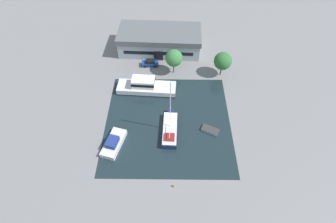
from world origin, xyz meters
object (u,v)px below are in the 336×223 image
at_px(small_dinghy, 210,130).
at_px(quay_tree_near_building, 174,58).
at_px(quay_tree_by_water, 223,61).
at_px(cabin_boat, 114,143).
at_px(warehouse_building, 160,40).
at_px(sailboat_moored, 170,129).
at_px(parked_car, 150,63).
at_px(motor_cruiser, 146,86).

bearing_deg(small_dinghy, quay_tree_near_building, -131.75).
relative_size(quay_tree_by_water, cabin_boat, 0.87).
relative_size(warehouse_building, sailboat_moored, 1.66).
bearing_deg(cabin_boat, parked_car, 91.84).
distance_m(quay_tree_near_building, small_dinghy, 19.88).
xyz_separation_m(parked_car, sailboat_moored, (5.13, -20.72, -0.10)).
xyz_separation_m(small_dinghy, cabin_boat, (-19.08, -3.75, 0.53)).
bearing_deg(warehouse_building, motor_cruiser, -97.31).
xyz_separation_m(parked_car, cabin_boat, (-5.76, -24.30, -0.04)).
bearing_deg(small_dinghy, quay_tree_by_water, -167.48).
relative_size(warehouse_building, parked_car, 5.13).
relative_size(sailboat_moored, motor_cruiser, 0.96).
xyz_separation_m(motor_cruiser, cabin_boat, (-5.22, -15.30, -0.47)).
height_order(motor_cruiser, cabin_boat, motor_cruiser).
distance_m(quay_tree_near_building, parked_car, 7.37).
relative_size(quay_tree_by_water, parked_car, 1.46).
bearing_deg(quay_tree_near_building, cabin_boat, -118.27).
bearing_deg(warehouse_building, cabin_boat, -101.84).
height_order(quay_tree_near_building, cabin_boat, quay_tree_near_building).
relative_size(warehouse_building, cabin_boat, 3.04).
bearing_deg(quay_tree_by_water, motor_cruiser, -162.23).
xyz_separation_m(quay_tree_near_building, motor_cruiser, (-6.47, -6.43, -3.12)).
bearing_deg(parked_car, sailboat_moored, -169.01).
height_order(quay_tree_near_building, motor_cruiser, quay_tree_near_building).
distance_m(quay_tree_by_water, motor_cruiser, 19.10).
height_order(quay_tree_near_building, sailboat_moored, sailboat_moored).
xyz_separation_m(warehouse_building, small_dinghy, (11.10, -27.66, -2.49)).
height_order(warehouse_building, sailboat_moored, sailboat_moored).
bearing_deg(small_dinghy, motor_cruiser, -103.92).
height_order(parked_car, motor_cruiser, motor_cruiser).
bearing_deg(warehouse_building, sailboat_moored, -81.62).
height_order(warehouse_building, parked_car, warehouse_building).
distance_m(quay_tree_by_water, small_dinghy, 18.21).
bearing_deg(cabin_boat, small_dinghy, 26.29).
relative_size(quay_tree_near_building, cabin_boat, 0.89).
xyz_separation_m(sailboat_moored, small_dinghy, (8.19, 0.17, -0.47)).
bearing_deg(quay_tree_near_building, parked_car, 156.55).
bearing_deg(quay_tree_by_water, small_dinghy, -103.38).
bearing_deg(sailboat_moored, small_dinghy, 3.27).
xyz_separation_m(parked_car, small_dinghy, (13.32, -20.55, -0.57)).
xyz_separation_m(quay_tree_by_water, small_dinghy, (-4.12, -17.32, -3.85)).
bearing_deg(quay_tree_near_building, sailboat_moored, -92.53).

